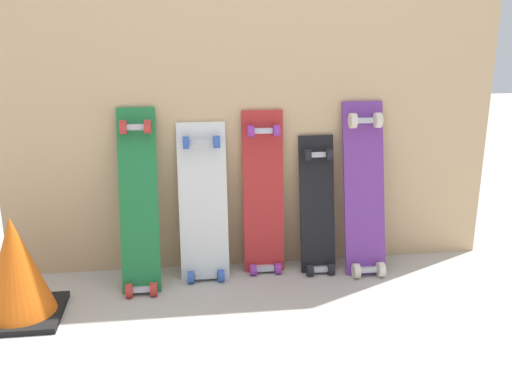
{
  "coord_description": "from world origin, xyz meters",
  "views": [
    {
      "loc": [
        -0.33,
        -2.53,
        1.15
      ],
      "look_at": [
        0.0,
        -0.07,
        0.4
      ],
      "focal_mm": 40.54,
      "sensor_mm": 36.0,
      "label": 1
    }
  ],
  "objects_px": {
    "skateboard_red": "(263,200)",
    "skateboard_black": "(318,212)",
    "skateboard_purple": "(365,195)",
    "skateboard_white": "(203,209)",
    "skateboard_green": "(139,208)",
    "traffic_cone": "(16,269)"
  },
  "relations": [
    {
      "from": "skateboard_white",
      "to": "skateboard_red",
      "type": "distance_m",
      "value": 0.28
    },
    {
      "from": "skateboard_white",
      "to": "traffic_cone",
      "type": "height_order",
      "value": "skateboard_white"
    },
    {
      "from": "skateboard_purple",
      "to": "skateboard_red",
      "type": "bearing_deg",
      "value": 173.33
    },
    {
      "from": "skateboard_black",
      "to": "traffic_cone",
      "type": "xyz_separation_m",
      "value": [
        -1.28,
        -0.31,
        -0.07
      ]
    },
    {
      "from": "traffic_cone",
      "to": "skateboard_black",
      "type": "bearing_deg",
      "value": 13.79
    },
    {
      "from": "skateboard_red",
      "to": "skateboard_purple",
      "type": "xyz_separation_m",
      "value": [
        0.46,
        -0.05,
        0.02
      ]
    },
    {
      "from": "skateboard_white",
      "to": "skateboard_purple",
      "type": "xyz_separation_m",
      "value": [
        0.74,
        -0.03,
        0.04
      ]
    },
    {
      "from": "skateboard_green",
      "to": "skateboard_black",
      "type": "xyz_separation_m",
      "value": [
        0.81,
        0.06,
        -0.07
      ]
    },
    {
      "from": "skateboard_green",
      "to": "skateboard_red",
      "type": "xyz_separation_m",
      "value": [
        0.56,
        0.08,
        -0.01
      ]
    },
    {
      "from": "skateboard_black",
      "to": "traffic_cone",
      "type": "height_order",
      "value": "skateboard_black"
    },
    {
      "from": "skateboard_red",
      "to": "skateboard_black",
      "type": "height_order",
      "value": "skateboard_red"
    },
    {
      "from": "skateboard_white",
      "to": "skateboard_red",
      "type": "relative_size",
      "value": 0.94
    },
    {
      "from": "skateboard_black",
      "to": "skateboard_purple",
      "type": "distance_m",
      "value": 0.23
    },
    {
      "from": "skateboard_red",
      "to": "traffic_cone",
      "type": "xyz_separation_m",
      "value": [
        -1.03,
        -0.34,
        -0.13
      ]
    },
    {
      "from": "skateboard_green",
      "to": "skateboard_purple",
      "type": "height_order",
      "value": "skateboard_purple"
    },
    {
      "from": "skateboard_green",
      "to": "skateboard_purple",
      "type": "bearing_deg",
      "value": 1.7
    },
    {
      "from": "skateboard_green",
      "to": "skateboard_purple",
      "type": "xyz_separation_m",
      "value": [
        1.02,
        0.03,
        0.01
      ]
    },
    {
      "from": "skateboard_purple",
      "to": "traffic_cone",
      "type": "height_order",
      "value": "skateboard_purple"
    },
    {
      "from": "skateboard_green",
      "to": "skateboard_red",
      "type": "distance_m",
      "value": 0.57
    },
    {
      "from": "skateboard_red",
      "to": "skateboard_purple",
      "type": "relative_size",
      "value": 0.97
    },
    {
      "from": "skateboard_red",
      "to": "skateboard_black",
      "type": "relative_size",
      "value": 1.17
    },
    {
      "from": "skateboard_red",
      "to": "skateboard_white",
      "type": "bearing_deg",
      "value": -174.46
    }
  ]
}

